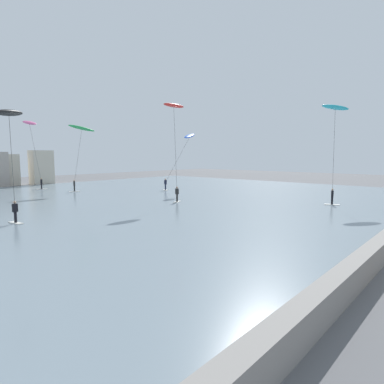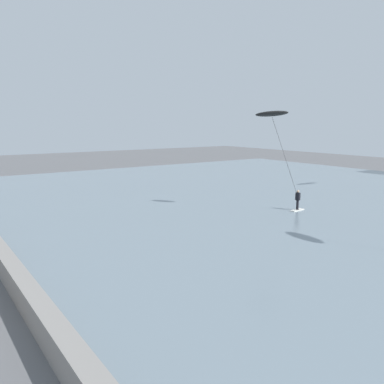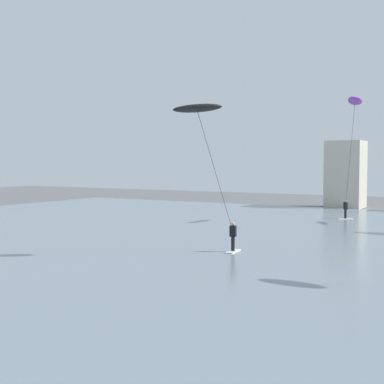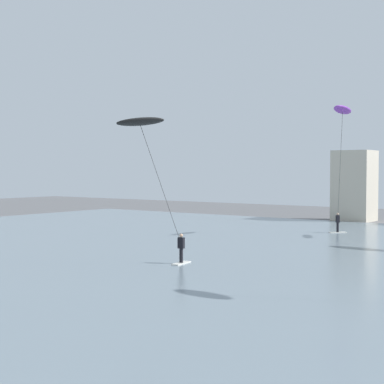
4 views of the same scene
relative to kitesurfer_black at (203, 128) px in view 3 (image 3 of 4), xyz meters
name	(u,v)px [view 3 (image 3 of 4)]	position (x,y,z in m)	size (l,w,h in m)	color
water_bay	(364,249)	(6.67, 6.80, -6.67)	(84.00, 52.00, 0.10)	slate
kitesurfer_black	(203,128)	(0.00, 0.00, 0.00)	(2.59, 4.10, 7.98)	silver
kitesurfer_purple	(354,113)	(2.68, 20.18, 2.24)	(2.44, 4.43, 10.23)	silver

